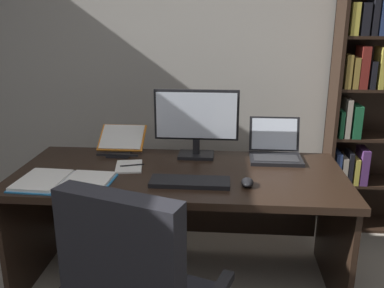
{
  "coord_description": "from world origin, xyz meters",
  "views": [
    {
      "loc": [
        0.07,
        -0.86,
        1.56
      ],
      "look_at": [
        -0.11,
        1.31,
        0.9
      ],
      "focal_mm": 39.21,
      "sensor_mm": 36.0,
      "label": 1
    }
  ],
  "objects_px": {
    "laptop": "(275,150)",
    "notepad": "(129,166)",
    "keyboard": "(190,182)",
    "monitor": "(196,123)",
    "bookshelf": "(378,87)",
    "pen": "(132,165)",
    "desk": "(181,195)",
    "computer_mouse": "(247,182)",
    "open_binder": "(64,182)",
    "reading_stand_with_book": "(122,140)"
  },
  "relations": [
    {
      "from": "laptop",
      "to": "notepad",
      "type": "bearing_deg",
      "value": -164.66
    },
    {
      "from": "laptop",
      "to": "keyboard",
      "type": "distance_m",
      "value": 0.68
    },
    {
      "from": "monitor",
      "to": "notepad",
      "type": "xyz_separation_m",
      "value": [
        -0.38,
        -0.23,
        -0.21
      ]
    },
    {
      "from": "bookshelf",
      "to": "pen",
      "type": "height_order",
      "value": "bookshelf"
    },
    {
      "from": "desk",
      "to": "pen",
      "type": "relative_size",
      "value": 13.33
    },
    {
      "from": "bookshelf",
      "to": "keyboard",
      "type": "height_order",
      "value": "bookshelf"
    },
    {
      "from": "bookshelf",
      "to": "laptop",
      "type": "xyz_separation_m",
      "value": [
        -0.76,
        -0.55,
        -0.32
      ]
    },
    {
      "from": "desk",
      "to": "computer_mouse",
      "type": "xyz_separation_m",
      "value": [
        0.38,
        -0.26,
        0.2
      ]
    },
    {
      "from": "pen",
      "to": "open_binder",
      "type": "bearing_deg",
      "value": -137.71
    },
    {
      "from": "desk",
      "to": "reading_stand_with_book",
      "type": "relative_size",
      "value": 6.35
    },
    {
      "from": "notepad",
      "to": "pen",
      "type": "relative_size",
      "value": 1.5
    },
    {
      "from": "open_binder",
      "to": "pen",
      "type": "distance_m",
      "value": 0.41
    },
    {
      "from": "laptop",
      "to": "desk",
      "type": "bearing_deg",
      "value": -160.1
    },
    {
      "from": "laptop",
      "to": "open_binder",
      "type": "distance_m",
      "value": 1.26
    },
    {
      "from": "keyboard",
      "to": "notepad",
      "type": "relative_size",
      "value": 2.0
    },
    {
      "from": "laptop",
      "to": "reading_stand_with_book",
      "type": "height_order",
      "value": "laptop"
    },
    {
      "from": "reading_stand_with_book",
      "to": "pen",
      "type": "xyz_separation_m",
      "value": [
        0.13,
        -0.29,
        -0.06
      ]
    },
    {
      "from": "reading_stand_with_book",
      "to": "open_binder",
      "type": "bearing_deg",
      "value": -107.04
    },
    {
      "from": "reading_stand_with_book",
      "to": "notepad",
      "type": "relative_size",
      "value": 1.4
    },
    {
      "from": "monitor",
      "to": "laptop",
      "type": "relative_size",
      "value": 1.66
    },
    {
      "from": "computer_mouse",
      "to": "laptop",
      "type": "bearing_deg",
      "value": 67.72
    },
    {
      "from": "desk",
      "to": "monitor",
      "type": "xyz_separation_m",
      "value": [
        0.08,
        0.2,
        0.4
      ]
    },
    {
      "from": "bookshelf",
      "to": "computer_mouse",
      "type": "height_order",
      "value": "bookshelf"
    },
    {
      "from": "keyboard",
      "to": "open_binder",
      "type": "bearing_deg",
      "value": -175.69
    },
    {
      "from": "keyboard",
      "to": "pen",
      "type": "relative_size",
      "value": 3.0
    },
    {
      "from": "monitor",
      "to": "computer_mouse",
      "type": "relative_size",
      "value": 5.01
    },
    {
      "from": "laptop",
      "to": "computer_mouse",
      "type": "height_order",
      "value": "laptop"
    },
    {
      "from": "laptop",
      "to": "reading_stand_with_book",
      "type": "bearing_deg",
      "value": 177.09
    },
    {
      "from": "keyboard",
      "to": "reading_stand_with_book",
      "type": "distance_m",
      "value": 0.71
    },
    {
      "from": "desk",
      "to": "computer_mouse",
      "type": "distance_m",
      "value": 0.5
    },
    {
      "from": "computer_mouse",
      "to": "reading_stand_with_book",
      "type": "distance_m",
      "value": 0.94
    },
    {
      "from": "reading_stand_with_book",
      "to": "notepad",
      "type": "bearing_deg",
      "value": -68.99
    },
    {
      "from": "reading_stand_with_book",
      "to": "notepad",
      "type": "distance_m",
      "value": 0.32
    },
    {
      "from": "laptop",
      "to": "keyboard",
      "type": "relative_size",
      "value": 0.75
    },
    {
      "from": "laptop",
      "to": "open_binder",
      "type": "height_order",
      "value": "laptop"
    },
    {
      "from": "desk",
      "to": "bookshelf",
      "type": "distance_m",
      "value": 1.62
    },
    {
      "from": "open_binder",
      "to": "pen",
      "type": "relative_size",
      "value": 3.63
    },
    {
      "from": "laptop",
      "to": "bookshelf",
      "type": "bearing_deg",
      "value": 36.04
    },
    {
      "from": "laptop",
      "to": "pen",
      "type": "height_order",
      "value": "laptop"
    },
    {
      "from": "reading_stand_with_book",
      "to": "laptop",
      "type": "bearing_deg",
      "value": -2.91
    },
    {
      "from": "open_binder",
      "to": "laptop",
      "type": "bearing_deg",
      "value": 26.99
    },
    {
      "from": "keyboard",
      "to": "monitor",
      "type": "bearing_deg",
      "value": 90.0
    },
    {
      "from": "laptop",
      "to": "monitor",
      "type": "bearing_deg",
      "value": -179.53
    },
    {
      "from": "laptop",
      "to": "open_binder",
      "type": "xyz_separation_m",
      "value": [
        -1.15,
        -0.51,
        -0.04
      ]
    },
    {
      "from": "desk",
      "to": "laptop",
      "type": "xyz_separation_m",
      "value": [
        0.57,
        0.21,
        0.23
      ]
    },
    {
      "from": "computer_mouse",
      "to": "notepad",
      "type": "height_order",
      "value": "computer_mouse"
    },
    {
      "from": "bookshelf",
      "to": "monitor",
      "type": "bearing_deg",
      "value": -156.0
    },
    {
      "from": "keyboard",
      "to": "desk",
      "type": "bearing_deg",
      "value": 106.43
    },
    {
      "from": "monitor",
      "to": "notepad",
      "type": "relative_size",
      "value": 2.48
    },
    {
      "from": "open_binder",
      "to": "monitor",
      "type": "bearing_deg",
      "value": 40.55
    }
  ]
}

